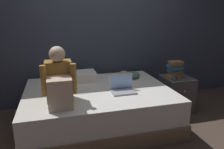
{
  "coord_description": "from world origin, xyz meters",
  "views": [
    {
      "loc": [
        -0.74,
        -2.41,
        1.53
      ],
      "look_at": [
        -0.05,
        0.1,
        0.78
      ],
      "focal_mm": 33.97,
      "sensor_mm": 36.0,
      "label": 1
    }
  ],
  "objects_px": {
    "pillow": "(78,77)",
    "nightstand": "(176,94)",
    "laptop": "(122,88)",
    "mug": "(174,77)",
    "person_sitting": "(59,82)",
    "book_stack": "(175,69)",
    "bed": "(98,107)",
    "clothes_pile": "(130,75)"
  },
  "relations": [
    {
      "from": "nightstand",
      "to": "mug",
      "type": "height_order",
      "value": "mug"
    },
    {
      "from": "bed",
      "to": "person_sitting",
      "type": "bearing_deg",
      "value": -145.54
    },
    {
      "from": "bed",
      "to": "laptop",
      "type": "relative_size",
      "value": 6.25
    },
    {
      "from": "book_stack",
      "to": "nightstand",
      "type": "bearing_deg",
      "value": -45.72
    },
    {
      "from": "person_sitting",
      "to": "book_stack",
      "type": "distance_m",
      "value": 1.85
    },
    {
      "from": "person_sitting",
      "to": "book_stack",
      "type": "xyz_separation_m",
      "value": [
        1.78,
        0.49,
        -0.09
      ]
    },
    {
      "from": "bed",
      "to": "mug",
      "type": "bearing_deg",
      "value": -0.94
    },
    {
      "from": "pillow",
      "to": "mug",
      "type": "distance_m",
      "value": 1.48
    },
    {
      "from": "nightstand",
      "to": "book_stack",
      "type": "height_order",
      "value": "book_stack"
    },
    {
      "from": "person_sitting",
      "to": "laptop",
      "type": "xyz_separation_m",
      "value": [
        0.81,
        0.17,
        -0.2
      ]
    },
    {
      "from": "nightstand",
      "to": "mug",
      "type": "bearing_deg",
      "value": -137.31
    },
    {
      "from": "person_sitting",
      "to": "book_stack",
      "type": "height_order",
      "value": "person_sitting"
    },
    {
      "from": "pillow",
      "to": "mug",
      "type": "bearing_deg",
      "value": -18.54
    },
    {
      "from": "laptop",
      "to": "pillow",
      "type": "xyz_separation_m",
      "value": [
        -0.52,
        0.64,
        0.01
      ]
    },
    {
      "from": "nightstand",
      "to": "clothes_pile",
      "type": "height_order",
      "value": "clothes_pile"
    },
    {
      "from": "laptop",
      "to": "book_stack",
      "type": "relative_size",
      "value": 1.25
    },
    {
      "from": "mug",
      "to": "person_sitting",
      "type": "bearing_deg",
      "value": -168.75
    },
    {
      "from": "laptop",
      "to": "bed",
      "type": "bearing_deg",
      "value": 147.11
    },
    {
      "from": "mug",
      "to": "clothes_pile",
      "type": "bearing_deg",
      "value": 145.04
    },
    {
      "from": "nightstand",
      "to": "person_sitting",
      "type": "distance_m",
      "value": 1.94
    },
    {
      "from": "laptop",
      "to": "clothes_pile",
      "type": "height_order",
      "value": "laptop"
    },
    {
      "from": "bed",
      "to": "nightstand",
      "type": "xyz_separation_m",
      "value": [
        1.3,
        0.1,
        0.02
      ]
    },
    {
      "from": "laptop",
      "to": "clothes_pile",
      "type": "relative_size",
      "value": 1.05
    },
    {
      "from": "bed",
      "to": "clothes_pile",
      "type": "distance_m",
      "value": 0.78
    },
    {
      "from": "mug",
      "to": "clothes_pile",
      "type": "height_order",
      "value": "mug"
    },
    {
      "from": "laptop",
      "to": "book_stack",
      "type": "xyz_separation_m",
      "value": [
        0.97,
        0.33,
        0.11
      ]
    },
    {
      "from": "clothes_pile",
      "to": "nightstand",
      "type": "bearing_deg",
      "value": -21.71
    },
    {
      "from": "person_sitting",
      "to": "laptop",
      "type": "relative_size",
      "value": 2.05
    },
    {
      "from": "bed",
      "to": "nightstand",
      "type": "height_order",
      "value": "nightstand"
    },
    {
      "from": "bed",
      "to": "laptop",
      "type": "bearing_deg",
      "value": -32.89
    },
    {
      "from": "bed",
      "to": "book_stack",
      "type": "bearing_deg",
      "value": 6.16
    },
    {
      "from": "mug",
      "to": "clothes_pile",
      "type": "distance_m",
      "value": 0.7
    },
    {
      "from": "mug",
      "to": "nightstand",
      "type": "bearing_deg",
      "value": 42.69
    },
    {
      "from": "laptop",
      "to": "pillow",
      "type": "distance_m",
      "value": 0.82
    },
    {
      "from": "laptop",
      "to": "mug",
      "type": "xyz_separation_m",
      "value": [
        0.88,
        0.17,
        0.02
      ]
    },
    {
      "from": "person_sitting",
      "to": "clothes_pile",
      "type": "distance_m",
      "value": 1.35
    },
    {
      "from": "bed",
      "to": "clothes_pile",
      "type": "bearing_deg",
      "value": 32.34
    },
    {
      "from": "nightstand",
      "to": "laptop",
      "type": "height_order",
      "value": "laptop"
    },
    {
      "from": "person_sitting",
      "to": "pillow",
      "type": "relative_size",
      "value": 1.17
    },
    {
      "from": "bed",
      "to": "pillow",
      "type": "relative_size",
      "value": 3.57
    },
    {
      "from": "person_sitting",
      "to": "pillow",
      "type": "height_order",
      "value": "person_sitting"
    },
    {
      "from": "pillow",
      "to": "nightstand",
      "type": "bearing_deg",
      "value": -12.87
    }
  ]
}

